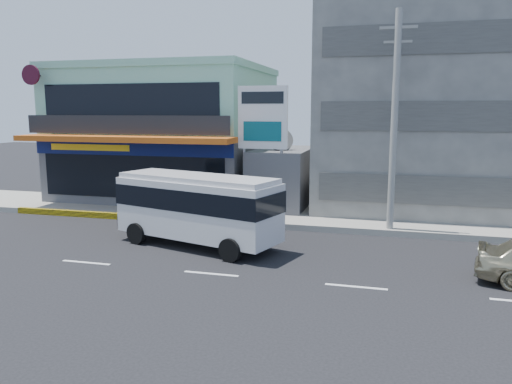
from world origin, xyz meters
TOP-DOWN VIEW (x-y plane):
  - ground at (0.00, 0.00)m, footprint 120.00×120.00m
  - sidewalk at (5.00, 9.50)m, footprint 70.00×5.00m
  - shop_building at (-8.00, 13.95)m, footprint 12.40×11.70m
  - concrete_building at (10.00, 15.00)m, footprint 16.00×12.00m
  - gap_structure at (0.00, 12.00)m, footprint 3.00×6.00m
  - satellite_dish at (0.00, 11.00)m, footprint 1.50×1.50m
  - billboard at (-0.50, 9.20)m, footprint 2.60×0.18m
  - utility_pole_near at (6.00, 7.40)m, footprint 1.60×0.30m
  - minibus at (-1.80, 3.30)m, footprint 7.54×4.27m
  - motorcycle_rider at (-4.00, 6.50)m, footprint 1.69×1.11m

SIDE VIEW (x-z plane):
  - ground at x=0.00m, z-range 0.00..0.00m
  - sidewalk at x=5.00m, z-range 0.00..0.30m
  - motorcycle_rider at x=-4.00m, z-range -0.35..1.70m
  - gap_structure at x=0.00m, z-range 0.00..3.50m
  - minibus at x=-1.80m, z-range 0.29..3.30m
  - satellite_dish at x=0.00m, z-range 3.50..3.65m
  - shop_building at x=-8.00m, z-range 0.00..8.00m
  - billboard at x=-0.50m, z-range 1.48..8.38m
  - utility_pole_near at x=6.00m, z-range 0.15..10.15m
  - concrete_building at x=10.00m, z-range 0.00..14.00m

